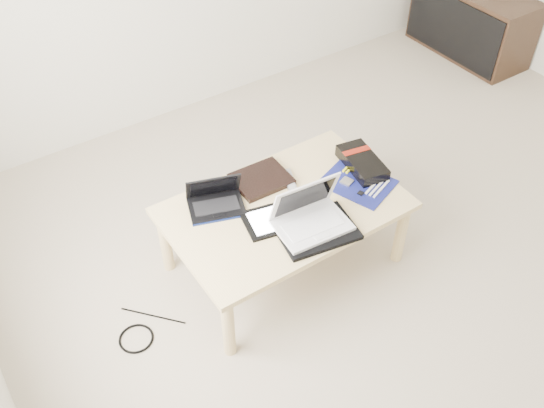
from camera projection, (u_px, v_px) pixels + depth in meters
ground at (433, 268)px, 3.09m from camera, size 4.00×4.00×0.00m
coffee_table at (284, 213)px, 2.87m from camera, size 1.10×0.70×0.40m
media_cabinet at (471, 22)px, 4.51m from camera, size 0.41×0.90×0.50m
book at (261, 179)px, 2.96m from camera, size 0.27×0.23×0.03m
netbook at (215, 200)px, 2.81m from camera, size 0.30×0.26×0.17m
tablet at (272, 220)px, 2.76m from camera, size 0.30×0.25×0.01m
remote at (290, 183)px, 2.95m from camera, size 0.12×0.20×0.02m
neoprene_sleeve at (316, 230)px, 2.71m from camera, size 0.38×0.31×0.02m
white_laptop at (310, 216)px, 2.70m from camera, size 0.34×0.26×0.22m
motherboard at (358, 182)px, 2.96m from camera, size 0.35×0.39×0.02m
gpu_box at (362, 163)px, 3.02m from camera, size 0.20×0.32×0.07m
cable_coil at (268, 215)px, 2.79m from camera, size 0.13×0.13×0.01m
floor_cable_coil at (136, 339)px, 2.77m from camera, size 0.20×0.20×0.01m
floor_cable_trail at (153, 316)px, 2.86m from camera, size 0.22×0.25×0.01m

